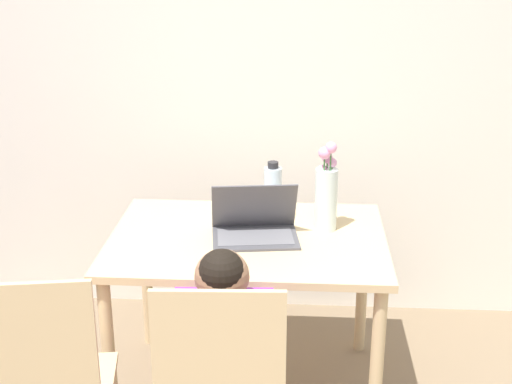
{
  "coord_description": "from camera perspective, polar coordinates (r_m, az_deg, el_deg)",
  "views": [
    {
      "loc": [
        0.34,
        -1.14,
        1.85
      ],
      "look_at": [
        0.17,
        1.48,
        0.89
      ],
      "focal_mm": 50.0,
      "sensor_mm": 36.0,
      "label": 1
    }
  ],
  "objects": [
    {
      "name": "person_seated",
      "position": [
        2.33,
        -2.54,
        -12.03
      ],
      "size": [
        0.34,
        0.43,
        0.97
      ],
      "rotation": [
        0.0,
        0.0,
        3.19
      ],
      "color": "purple",
      "rests_on": "ground_plane"
    },
    {
      "name": "wall_back",
      "position": [
        3.43,
        -2.09,
        10.0
      ],
      "size": [
        6.4,
        0.05,
        2.5
      ],
      "color": "white",
      "rests_on": "ground_plane"
    },
    {
      "name": "dining_table",
      "position": [
        2.88,
        -0.67,
        -5.21
      ],
      "size": [
        1.1,
        0.78,
        0.71
      ],
      "color": "#D6B784",
      "rests_on": "ground_plane"
    },
    {
      "name": "water_bottle",
      "position": [
        2.95,
        1.35,
        -0.13
      ],
      "size": [
        0.07,
        0.07,
        0.26
      ],
      "color": "silver",
      "rests_on": "dining_table"
    },
    {
      "name": "flower_vase",
      "position": [
        2.87,
        5.63,
        -0.01
      ],
      "size": [
        0.09,
        0.09,
        0.37
      ],
      "color": "silver",
      "rests_on": "dining_table"
    },
    {
      "name": "laptop",
      "position": [
        2.82,
        -0.1,
        -2.62
      ],
      "size": [
        0.36,
        0.28,
        0.22
      ],
      "rotation": [
        0.0,
        0.0,
        0.13
      ],
      "color": "#4C4C51",
      "rests_on": "dining_table"
    }
  ]
}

